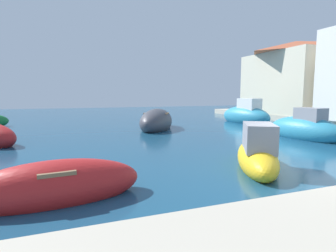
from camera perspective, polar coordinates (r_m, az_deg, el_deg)
ground at (r=8.54m, az=26.70°, el=-9.06°), size 80.00×80.00×0.00m
moored_boat_1 at (r=17.33m, az=-2.44°, el=0.91°), size 3.94×4.90×1.66m
moored_boat_2 at (r=15.29m, az=26.72°, el=-0.60°), size 1.90×4.10×1.87m
moored_boat_4 at (r=8.62m, az=18.23°, el=-5.75°), size 2.83×3.68×1.60m
moored_boat_5 at (r=22.08m, az=16.01°, el=2.14°), size 2.34×4.95×2.26m
moored_boat_8 at (r=6.27m, az=-22.38°, el=-11.56°), size 3.65×1.54×1.10m
waterfront_building_annex at (r=26.94m, az=25.06°, el=9.30°), size 6.29×8.07×6.33m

